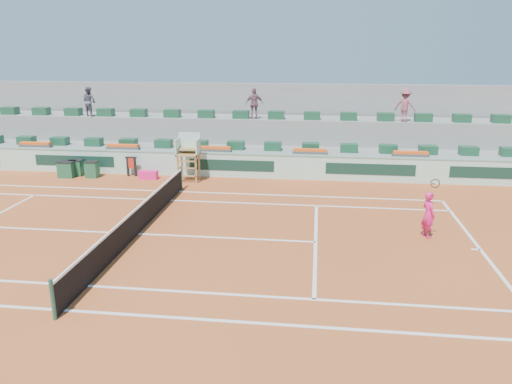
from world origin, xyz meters
The scene contains 20 objects.
ground centered at (0.00, 0.00, 0.00)m, with size 90.00×90.00×0.00m, color #A4481F.
seating_tier_lower centered at (0.00, 10.70, 0.60)m, with size 36.00×4.00×1.20m, color gray.
seating_tier_upper centered at (0.00, 12.30, 1.30)m, with size 36.00×2.40×2.60m, color gray.
stadium_back_wall centered at (0.00, 13.90, 2.20)m, with size 36.00×0.40×4.40m, color gray.
player_bag centered at (-2.19, 7.56, 0.21)m, with size 0.96×0.43×0.43m, color #F8207D.
spectator_left centered at (-6.90, 11.57, 3.44)m, with size 0.82×0.64×1.68m, color #4F4F5D.
spectator_mid centered at (2.79, 11.53, 3.45)m, with size 1.00×0.42×1.71m, color #7C5263.
spectator_right centered at (10.94, 11.41, 3.48)m, with size 1.14×0.66×1.76m, color #8E4754.
court_lines centered at (0.00, 0.00, 0.01)m, with size 23.89×11.09×0.01m.
tennis_net centered at (0.00, 0.00, 0.53)m, with size 0.10×11.97×1.10m.
advertising_hoarding centered at (0.02, 8.50, 0.63)m, with size 36.00×0.34×1.26m.
umpire_chair centered at (0.00, 7.50, 1.54)m, with size 1.10×0.90×2.40m.
seat_row_lower centered at (0.00, 9.80, 1.42)m, with size 32.90×0.60×0.44m.
seat_row_upper centered at (0.00, 11.70, 2.82)m, with size 32.90×0.60×0.44m.
flower_planters centered at (-1.50, 9.00, 1.33)m, with size 26.80×0.36×0.28m.
drink_cooler_a centered at (-5.16, 7.52, 0.42)m, with size 0.65×0.56×0.84m.
drink_cooler_b centered at (-6.14, 7.82, 0.42)m, with size 0.68×0.59×0.84m.
drink_cooler_c centered at (-6.47, 7.42, 0.42)m, with size 0.83×0.72×0.84m.
towel_rack centered at (-3.22, 8.01, 0.60)m, with size 0.62×0.10×1.03m.
tennis_player centered at (10.31, 1.00, 0.84)m, with size 0.61×0.92×2.28m.
Camera 1 is at (6.33, -16.25, 6.56)m, focal length 35.00 mm.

